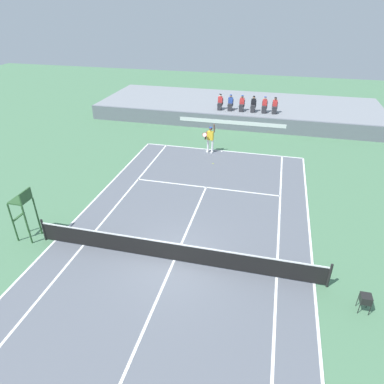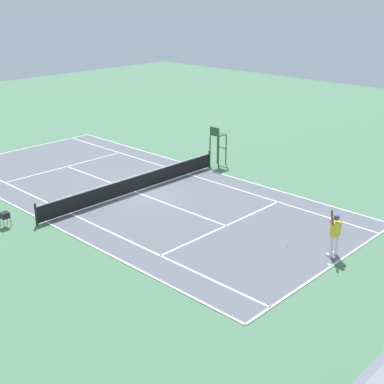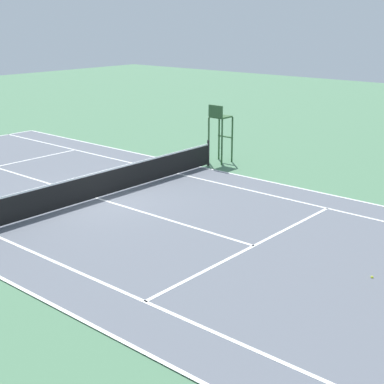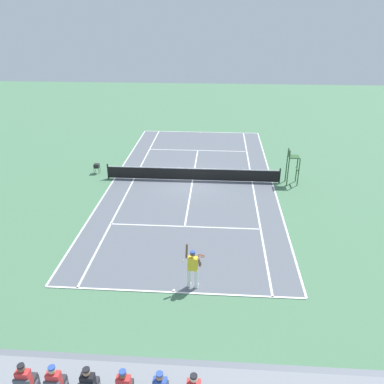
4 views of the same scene
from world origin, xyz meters
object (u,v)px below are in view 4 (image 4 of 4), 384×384
tennis_ball (183,261)px  umpire_chair (292,162)px  spectator_seated_3 (90,384)px  tennis_player (193,268)px  spectator_seated_5 (26,380)px  spectator_seated_4 (56,382)px  ball_hopper (97,166)px

tennis_ball → umpire_chair: (-6.47, -9.63, 1.52)m
spectator_seated_3 → tennis_player: 6.83m
spectator_seated_3 → tennis_player: size_ratio=0.61×
tennis_ball → umpire_chair: umpire_chair is taller
tennis_player → spectator_seated_5: bearing=57.9°
spectator_seated_4 → umpire_chair: size_ratio=0.52×
tennis_player → umpire_chair: (-5.89, -11.46, 0.56)m
spectator_seated_4 → ball_hopper: bearing=-76.2°
spectator_seated_5 → tennis_player: 7.58m
tennis_player → ball_hopper: (7.80, -12.35, -0.42)m
spectator_seated_3 → umpire_chair: 19.63m
spectator_seated_3 → spectator_seated_4: bearing=0.0°
tennis_ball → ball_hopper: (7.22, -10.52, 0.54)m
spectator_seated_3 → spectator_seated_4: size_ratio=1.00×
spectator_seated_4 → umpire_chair: (-9.08, -17.84, -0.25)m
tennis_player → tennis_ball: 2.15m
spectator_seated_4 → tennis_player: (-3.19, -6.39, -0.81)m
tennis_player → umpire_chair: bearing=-117.2°
tennis_ball → umpire_chair: bearing=-123.9°
spectator_seated_3 → spectator_seated_5: 1.71m
ball_hopper → tennis_player: bearing=122.3°
spectator_seated_5 → tennis_ball: spectator_seated_5 is taller
spectator_seated_3 → spectator_seated_5: same height
umpire_chair → ball_hopper: size_ratio=3.49×
spectator_seated_5 → tennis_ball: 9.08m
tennis_ball → spectator_seated_3: bearing=78.2°
umpire_chair → spectator_seated_4: bearing=63.0°
tennis_player → spectator_seated_4: bearing=63.5°
spectator_seated_3 → ball_hopper: 19.57m
spectator_seated_3 → umpire_chair: spectator_seated_3 is taller
tennis_player → ball_hopper: size_ratio=2.98×
spectator_seated_5 → umpire_chair: spectator_seated_5 is taller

